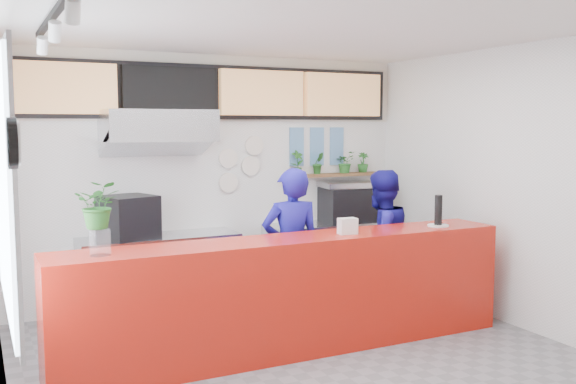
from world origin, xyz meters
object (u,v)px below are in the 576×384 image
object	(u,v)px
service_counter	(292,295)
staff_center	(291,250)
panini_oven	(128,217)
staff_right	(380,243)
espresso_machine	(349,204)
pepper_mill	(438,210)

from	to	relation	value
service_counter	staff_center	distance (m)	0.69
panini_oven	staff_right	bearing A→B (deg)	-42.89
staff_center	staff_right	xyz separation A→B (m)	(1.16, 0.07, -0.03)
espresso_machine	staff_right	world-z (taller)	staff_right
panini_oven	staff_center	distance (m)	1.90
staff_center	panini_oven	bearing A→B (deg)	-31.22
espresso_machine	staff_center	size ratio (longest dim) A/B	0.40
staff_center	espresso_machine	bearing A→B (deg)	-129.19
service_counter	staff_right	size ratio (longest dim) A/B	2.72
service_counter	espresso_machine	size ratio (longest dim) A/B	6.54
espresso_machine	pepper_mill	world-z (taller)	pepper_mill
panini_oven	service_counter	bearing A→B (deg)	-75.88
panini_oven	staff_right	world-z (taller)	staff_right
service_counter	pepper_mill	bearing A→B (deg)	-2.19
service_counter	pepper_mill	size ratio (longest dim) A/B	14.32
staff_center	staff_right	world-z (taller)	staff_center
panini_oven	pepper_mill	size ratio (longest dim) A/B	1.68
staff_right	pepper_mill	bearing A→B (deg)	99.96
panini_oven	staff_right	xyz separation A→B (m)	(2.57, -1.17, -0.31)
service_counter	staff_right	world-z (taller)	staff_right
panini_oven	pepper_mill	xyz separation A→B (m)	(2.82, -1.86, 0.13)
staff_right	service_counter	bearing A→B (deg)	13.95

